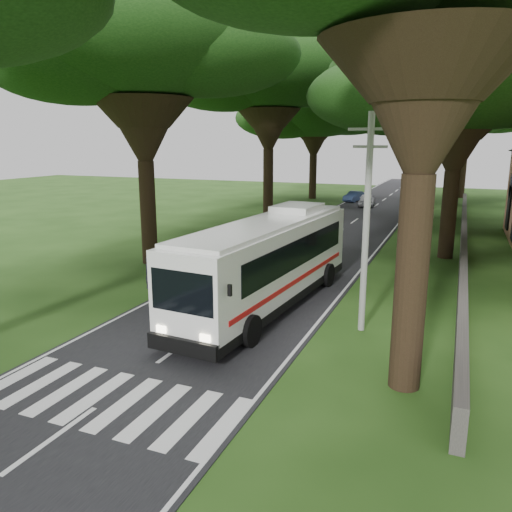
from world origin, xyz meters
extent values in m
plane|color=#1F4012|center=(0.00, 0.00, 0.00)|extent=(140.00, 140.00, 0.00)
cube|color=black|center=(0.00, 25.00, 0.01)|extent=(8.00, 120.00, 0.04)
cube|color=silver|center=(0.00, -2.00, 0.00)|extent=(8.00, 3.00, 0.01)
cube|color=#383533|center=(9.00, 24.00, 0.60)|extent=(0.35, 50.00, 1.20)
cylinder|color=gray|center=(5.50, 6.00, 4.00)|extent=(0.24, 0.24, 8.00)
cube|color=gray|center=(5.50, 6.00, 7.40)|extent=(1.60, 0.10, 0.10)
cube|color=gray|center=(5.50, 6.00, 6.80)|extent=(1.20, 0.10, 0.10)
cylinder|color=gray|center=(5.50, 26.00, 4.00)|extent=(0.24, 0.24, 8.00)
cube|color=gray|center=(5.50, 26.00, 7.40)|extent=(1.60, 0.10, 0.10)
cube|color=gray|center=(5.50, 26.00, 6.80)|extent=(1.20, 0.10, 0.10)
cylinder|color=gray|center=(5.50, 46.00, 4.00)|extent=(0.24, 0.24, 8.00)
cube|color=gray|center=(5.50, 46.00, 7.40)|extent=(1.60, 0.10, 0.10)
cube|color=gray|center=(5.50, 46.00, 6.80)|extent=(1.20, 0.10, 0.10)
cylinder|color=black|center=(-8.00, 12.00, 2.95)|extent=(0.90, 0.90, 5.89)
cone|color=black|center=(-8.00, 12.00, 7.79)|extent=(3.20, 3.20, 3.80)
ellipsoid|color=black|center=(-8.00, 12.00, 12.10)|extent=(13.94, 13.94, 5.85)
cylinder|color=black|center=(-7.50, 30.00, 3.15)|extent=(0.90, 0.90, 6.29)
cone|color=black|center=(-7.50, 30.00, 8.19)|extent=(3.20, 3.20, 3.80)
ellipsoid|color=black|center=(-7.50, 30.00, 12.98)|extent=(16.16, 16.16, 6.79)
cylinder|color=black|center=(-8.50, 48.00, 2.65)|extent=(0.90, 0.90, 5.31)
cone|color=black|center=(-8.50, 48.00, 7.21)|extent=(3.20, 3.20, 3.80)
ellipsoid|color=black|center=(-8.50, 48.00, 10.80)|extent=(16.30, 16.30, 6.85)
cylinder|color=black|center=(7.50, 2.00, 3.07)|extent=(0.90, 0.90, 6.15)
cone|color=black|center=(7.50, 2.00, 8.05)|extent=(3.20, 3.20, 3.80)
cylinder|color=black|center=(8.00, 20.00, 2.63)|extent=(0.90, 0.90, 5.26)
cone|color=black|center=(8.00, 20.00, 7.16)|extent=(3.20, 3.20, 3.80)
ellipsoid|color=black|center=(8.00, 20.00, 10.68)|extent=(15.09, 15.09, 6.34)
cylinder|color=black|center=(7.50, 38.00, 2.73)|extent=(0.90, 0.90, 5.47)
cone|color=black|center=(7.50, 38.00, 7.37)|extent=(3.20, 3.20, 3.80)
ellipsoid|color=black|center=(7.50, 38.00, 11.15)|extent=(16.11, 16.11, 6.76)
cylinder|color=black|center=(8.50, 56.00, 2.64)|extent=(0.90, 0.90, 5.27)
cone|color=black|center=(8.50, 56.00, 7.17)|extent=(3.20, 3.20, 3.80)
ellipsoid|color=black|center=(8.50, 56.00, 10.71)|extent=(14.37, 14.37, 6.04)
cube|color=white|center=(1.24, 7.23, 2.03)|extent=(3.62, 12.82, 3.11)
cube|color=black|center=(1.26, 7.55, 2.48)|extent=(3.50, 10.51, 1.16)
cube|color=black|center=(1.24, 7.23, 0.53)|extent=(3.66, 12.86, 0.37)
cube|color=red|center=(1.24, 7.23, 1.32)|extent=(3.57, 11.56, 0.19)
cube|color=white|center=(1.24, 7.23, 3.65)|extent=(3.36, 12.17, 0.19)
cylinder|color=black|center=(-0.41, 3.13, 0.58)|extent=(0.46, 1.19, 1.16)
cylinder|color=black|center=(2.22, 2.92, 0.58)|extent=(0.46, 1.19, 1.16)
cylinder|color=black|center=(0.24, 11.33, 0.58)|extent=(0.46, 1.19, 1.16)
cylinder|color=black|center=(2.87, 11.12, 0.58)|extent=(0.46, 1.19, 1.16)
imported|color=#ABABB0|center=(-0.85, 42.73, 0.72)|extent=(2.04, 4.17, 1.37)
imported|color=navy|center=(-3.00, 46.56, 0.63)|extent=(2.13, 3.81, 1.19)
imported|color=maroon|center=(3.00, 64.93, 0.65)|extent=(1.90, 4.36, 1.25)
imported|color=black|center=(-5.06, 7.63, 0.77)|extent=(0.47, 0.62, 1.54)
camera|label=1|loc=(8.58, -12.01, 7.00)|focal=35.00mm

